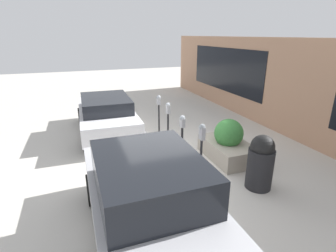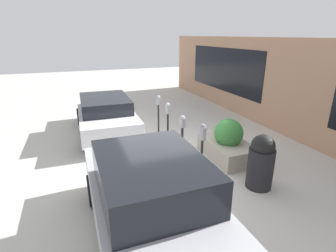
{
  "view_description": "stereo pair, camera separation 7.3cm",
  "coord_description": "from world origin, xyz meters",
  "views": [
    {
      "loc": [
        -6.42,
        2.23,
        3.3
      ],
      "look_at": [
        0.0,
        -0.09,
        0.91
      ],
      "focal_mm": 28.0,
      "sensor_mm": 36.0,
      "label": 1
    },
    {
      "loc": [
        -6.39,
        2.3,
        3.3
      ],
      "look_at": [
        0.0,
        -0.09,
        0.91
      ],
      "focal_mm": 28.0,
      "sensor_mm": 36.0,
      "label": 2
    }
  ],
  "objects": [
    {
      "name": "parked_car_front",
      "position": [
        -2.84,
        1.29,
        0.79
      ],
      "size": [
        3.93,
        1.86,
        1.54
      ],
      "rotation": [
        0.0,
        0.0,
        -0.0
      ],
      "color": "#B7B7BC",
      "rests_on": "ground_plane"
    },
    {
      "name": "parking_meter_nearest",
      "position": [
        -1.64,
        -0.29,
        1.06
      ],
      "size": [
        0.16,
        0.14,
        1.47
      ],
      "color": "black",
      "rests_on": "ground_plane"
    },
    {
      "name": "parking_meter_middle",
      "position": [
        0.58,
        -0.3,
        0.98
      ],
      "size": [
        0.15,
        0.13,
        1.41
      ],
      "color": "black",
      "rests_on": "ground_plane"
    },
    {
      "name": "building_facade",
      "position": [
        0.0,
        -4.47,
        1.61
      ],
      "size": [
        19.0,
        0.17,
        3.21
      ],
      "color": "tan",
      "rests_on": "ground_plane"
    },
    {
      "name": "planter_box",
      "position": [
        -0.69,
        -1.61,
        0.43
      ],
      "size": [
        1.68,
        1.02,
        1.14
      ],
      "color": "#A39989",
      "rests_on": "ground_plane"
    },
    {
      "name": "trash_bin",
      "position": [
        -2.23,
        -1.46,
        0.63
      ],
      "size": [
        0.58,
        0.58,
        1.26
      ],
      "color": "black",
      "rests_on": "ground_plane"
    },
    {
      "name": "parking_meter_fourth",
      "position": [
        1.55,
        -0.33,
        1.06
      ],
      "size": [
        0.18,
        0.15,
        1.43
      ],
      "color": "black",
      "rests_on": "ground_plane"
    },
    {
      "name": "ground_plane",
      "position": [
        0.0,
        0.0,
        0.0
      ],
      "size": [
        40.0,
        40.0,
        0.0
      ],
      "primitive_type": "plane",
      "color": "beige"
    },
    {
      "name": "parked_car_middle",
      "position": [
        2.53,
        1.29,
        0.7
      ],
      "size": [
        4.19,
        1.85,
        1.31
      ],
      "rotation": [
        0.0,
        0.0,
        -0.02
      ],
      "color": "silver",
      "rests_on": "ground_plane"
    },
    {
      "name": "curb_strip",
      "position": [
        0.0,
        0.08,
        0.02
      ],
      "size": [
        19.0,
        0.16,
        0.04
      ],
      "color": "gray",
      "rests_on": "ground_plane"
    },
    {
      "name": "parking_meter_second",
      "position": [
        -0.48,
        -0.31,
        0.94
      ],
      "size": [
        0.18,
        0.15,
        1.33
      ],
      "color": "black",
      "rests_on": "ground_plane"
    }
  ]
}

